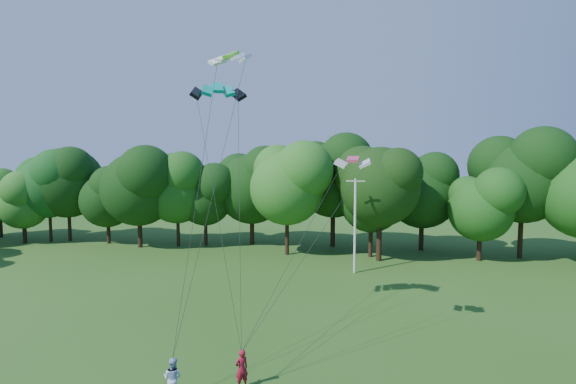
# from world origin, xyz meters

# --- Properties ---
(utility_pole) EXTENTS (1.78, 0.29, 8.91)m
(utility_pole) POSITION_xyz_m (4.77, 27.18, 4.56)
(utility_pole) COLOR silver
(utility_pole) RESTS_ON ground
(kite_flyer_left) EXTENTS (0.82, 0.80, 1.89)m
(kite_flyer_left) POSITION_xyz_m (-0.44, 5.34, 0.95)
(kite_flyer_left) COLOR maroon
(kite_flyer_left) RESTS_ON ground
(kite_flyer_right) EXTENTS (1.00, 0.82, 1.91)m
(kite_flyer_right) POSITION_xyz_m (-3.36, 3.99, 0.95)
(kite_flyer_right) COLOR #ABBEEE
(kite_flyer_right) RESTS_ON ground
(kite_teal) EXTENTS (3.48, 2.53, 0.82)m
(kite_teal) POSITION_xyz_m (-3.72, 12.48, 15.32)
(kite_teal) COLOR #049588
(kite_teal) RESTS_ON ground
(kite_green) EXTENTS (2.75, 1.87, 0.60)m
(kite_green) POSITION_xyz_m (-2.58, 11.58, 17.10)
(kite_green) COLOR #45BC1C
(kite_green) RESTS_ON ground
(kite_pink) EXTENTS (2.10, 1.16, 0.36)m
(kite_pink) POSITION_xyz_m (4.68, 10.99, 10.93)
(kite_pink) COLOR #CA3862
(kite_pink) RESTS_ON ground
(tree_back_west) EXTENTS (8.44, 8.44, 12.27)m
(tree_back_west) POSITION_xyz_m (-33.57, 36.29, 7.66)
(tree_back_west) COLOR #361F15
(tree_back_west) RESTS_ON ground
(tree_back_center) EXTENTS (9.07, 9.07, 13.19)m
(tree_back_center) POSITION_xyz_m (7.26, 32.38, 8.24)
(tree_back_center) COLOR #341E14
(tree_back_center) RESTS_ON ground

